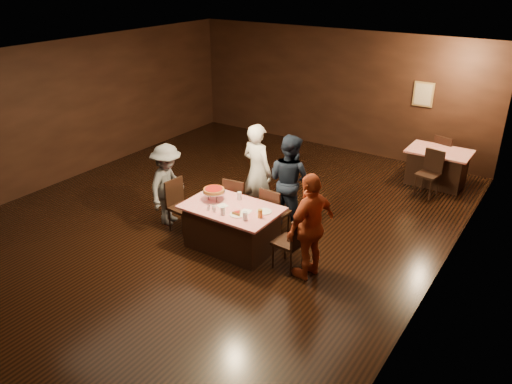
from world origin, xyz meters
TOP-DOWN VIEW (x-y plane):
  - room at (0.00, 0.01)m, footprint 10.00×10.04m
  - main_table at (0.84, -0.63)m, footprint 1.60×1.00m
  - back_table at (2.96, 4.04)m, footprint 1.30×0.90m
  - chair_far_left at (0.44, 0.12)m, footprint 0.47×0.47m
  - chair_far_right at (1.24, 0.12)m, footprint 0.43×0.43m
  - chair_end_left at (-0.26, -0.63)m, footprint 0.46×0.46m
  - chair_end_right at (1.94, -0.63)m, footprint 0.45×0.45m
  - chair_back_near at (2.96, 3.34)m, footprint 0.49×0.49m
  - chair_back_far at (2.96, 4.64)m, footprint 0.51×0.51m
  - diner_white_jacket at (0.55, 0.58)m, footprint 0.74×0.56m
  - diner_navy_hoodie at (1.19, 0.66)m, footprint 0.93×0.78m
  - diner_grey_knit at (-0.66, -0.54)m, footprint 0.78×1.10m
  - diner_red_shirt at (2.31, -0.62)m, footprint 0.61×1.06m
  - pizza_stand at (0.44, -0.58)m, footprint 0.38×0.38m
  - plate_with_slice at (1.09, -0.81)m, footprint 0.25×0.25m
  - plate_empty at (1.39, -0.48)m, footprint 0.25×0.25m
  - glass_front_left at (0.89, -0.93)m, footprint 0.08×0.08m
  - glass_front_right at (1.29, -0.88)m, footprint 0.08×0.08m
  - glass_amber at (1.44, -0.68)m, footprint 0.08×0.08m
  - glass_back at (0.79, -0.33)m, footprint 0.08×0.08m
  - condiments at (0.66, -0.91)m, footprint 0.17×0.10m
  - napkin_center at (1.14, -0.63)m, footprint 0.19×0.19m
  - napkin_left at (0.69, -0.68)m, footprint 0.21×0.21m

SIDE VIEW (x-z plane):
  - main_table at x=0.84m, z-range 0.00..0.77m
  - back_table at x=2.96m, z-range 0.00..0.77m
  - chair_far_left at x=0.44m, z-range 0.00..0.95m
  - chair_far_right at x=1.24m, z-range 0.00..0.95m
  - chair_end_left at x=-0.26m, z-range 0.00..0.95m
  - chair_end_right at x=1.94m, z-range 0.00..0.95m
  - chair_back_near at x=2.96m, z-range 0.00..0.95m
  - chair_back_far at x=2.96m, z-range 0.00..0.95m
  - diner_grey_knit at x=-0.66m, z-range 0.00..1.54m
  - napkin_center at x=1.14m, z-range 0.77..0.78m
  - napkin_left at x=0.69m, z-range 0.77..0.78m
  - plate_empty at x=1.39m, z-range 0.77..0.78m
  - plate_with_slice at x=1.09m, z-range 0.76..0.83m
  - condiments at x=0.66m, z-range 0.77..0.87m
  - glass_front_left at x=0.89m, z-range 0.77..0.91m
  - glass_front_right at x=1.29m, z-range 0.77..0.91m
  - glass_amber at x=1.44m, z-range 0.77..0.91m
  - glass_back at x=0.79m, z-range 0.77..0.91m
  - diner_red_shirt at x=2.31m, z-range 0.00..1.71m
  - diner_navy_hoodie at x=1.19m, z-range 0.00..1.73m
  - diner_white_jacket at x=0.55m, z-range 0.00..1.83m
  - pizza_stand at x=0.44m, z-range 0.84..1.06m
  - room at x=0.00m, z-range 0.63..3.65m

